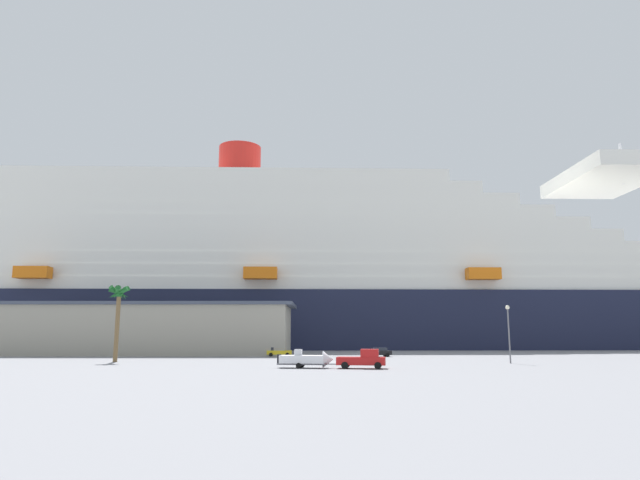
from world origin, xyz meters
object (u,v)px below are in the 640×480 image
(street_lamp, at_px, (508,325))
(pickup_truck, at_px, (363,359))
(parked_car_yellow_taxi, at_px, (279,352))
(cruise_ship, at_px, (356,281))
(small_boat_on_trailer, at_px, (309,360))
(parked_car_black_coupe, at_px, (378,352))
(palm_tree, at_px, (119,301))

(street_lamp, bearing_deg, pickup_truck, -157.27)
(parked_car_yellow_taxi, bearing_deg, cruise_ship, 65.93)
(pickup_truck, bearing_deg, small_boat_on_trailer, 166.33)
(pickup_truck, bearing_deg, cruise_ship, 81.49)
(cruise_ship, relative_size, parked_car_yellow_taxi, 61.58)
(street_lamp, height_order, parked_car_black_coupe, street_lamp)
(small_boat_on_trailer, bearing_deg, parked_car_black_coupe, 65.02)
(street_lamp, relative_size, parked_car_black_coupe, 1.66)
(pickup_truck, distance_m, parked_car_black_coupe, 33.34)
(small_boat_on_trailer, height_order, parked_car_black_coupe, small_boat_on_trailer)
(palm_tree, xyz_separation_m, street_lamp, (54.27, -9.01, -3.46))
(palm_tree, height_order, parked_car_black_coupe, palm_tree)
(street_lamp, bearing_deg, small_boat_on_trailer, -164.80)
(parked_car_yellow_taxi, bearing_deg, pickup_truck, -75.68)
(small_boat_on_trailer, height_order, parked_car_yellow_taxi, small_boat_on_trailer)
(palm_tree, relative_size, parked_car_black_coupe, 2.34)
(pickup_truck, relative_size, small_boat_on_trailer, 0.81)
(street_lamp, bearing_deg, palm_tree, 170.57)
(cruise_ship, xyz_separation_m, small_boat_on_trailer, (-18.73, -82.23, -17.15))
(small_boat_on_trailer, xyz_separation_m, palm_tree, (-26.41, 16.58, 7.59))
(palm_tree, xyz_separation_m, parked_car_yellow_taxi, (23.56, 17.34, -7.72))
(palm_tree, distance_m, parked_car_yellow_taxi, 30.26)
(parked_car_black_coupe, bearing_deg, palm_tree, -160.75)
(pickup_truck, xyz_separation_m, parked_car_yellow_taxi, (-9.05, 35.43, -0.21))
(parked_car_black_coupe, relative_size, parked_car_yellow_taxi, 1.05)
(small_boat_on_trailer, relative_size, parked_car_black_coupe, 1.56)
(pickup_truck, relative_size, street_lamp, 0.76)
(pickup_truck, distance_m, small_boat_on_trailer, 6.38)
(palm_tree, relative_size, parked_car_yellow_taxi, 2.46)
(palm_tree, bearing_deg, parked_car_yellow_taxi, 36.36)
(small_boat_on_trailer, height_order, palm_tree, palm_tree)
(cruise_ship, relative_size, street_lamp, 35.28)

